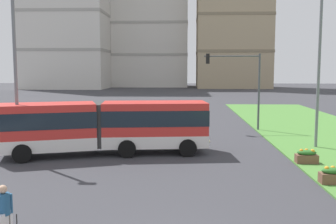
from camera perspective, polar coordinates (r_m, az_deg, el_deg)
articulated_bus at (r=22.68m, az=-9.05°, el=-2.04°), size 12.03×4.96×3.00m
car_black_sedan at (r=31.58m, az=-9.70°, el=-1.37°), size 4.60×2.48×1.58m
pedestrian_crossing at (r=11.96m, az=-22.96°, el=-13.22°), size 0.36×0.52×1.74m
flower_planter_2 at (r=18.11m, az=23.06°, el=-8.53°), size 1.10×0.56×0.74m
flower_planter_3 at (r=21.44m, az=19.65°, el=-6.14°), size 1.10×0.56×0.74m
traffic_light_far_right at (r=31.56m, az=10.62°, el=4.99°), size 4.48×0.28×6.15m
streetlight_left at (r=22.53m, az=-21.49°, el=6.31°), size 0.70×0.28×9.28m
streetlight_median at (r=25.69m, az=21.28°, el=7.03°), size 0.70×0.28×9.96m
apartment_tower_westcentre at (r=114.81m, az=-2.50°, el=14.59°), size 21.02×14.77×43.12m
apartment_tower_centre at (r=108.97m, az=9.55°, el=15.74°), size 19.26×15.81×46.04m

